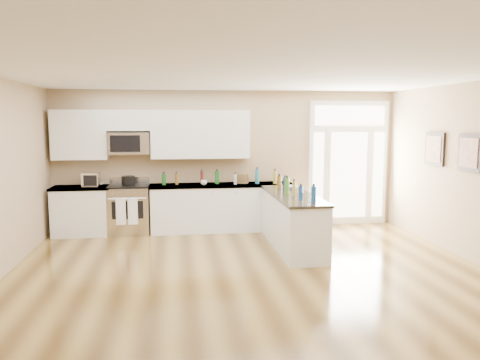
{
  "coord_description": "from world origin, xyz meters",
  "views": [
    {
      "loc": [
        -1.05,
        -5.5,
        2.19
      ],
      "look_at": [
        -0.03,
        2.0,
        1.23
      ],
      "focal_mm": 35.0,
      "sensor_mm": 36.0,
      "label": 1
    }
  ],
  "objects_px": {
    "stockpot": "(128,180)",
    "toaster_oven": "(91,180)",
    "peninsula_cabinet": "(292,223)",
    "kitchen_range": "(129,209)"
  },
  "relations": [
    {
      "from": "peninsula_cabinet",
      "to": "toaster_oven",
      "type": "height_order",
      "value": "toaster_oven"
    },
    {
      "from": "peninsula_cabinet",
      "to": "stockpot",
      "type": "relative_size",
      "value": 8.99
    },
    {
      "from": "kitchen_range",
      "to": "stockpot",
      "type": "height_order",
      "value": "stockpot"
    },
    {
      "from": "peninsula_cabinet",
      "to": "toaster_oven",
      "type": "bearing_deg",
      "value": 158.42
    },
    {
      "from": "kitchen_range",
      "to": "stockpot",
      "type": "relative_size",
      "value": 4.18
    },
    {
      "from": "kitchen_range",
      "to": "toaster_oven",
      "type": "height_order",
      "value": "toaster_oven"
    },
    {
      "from": "peninsula_cabinet",
      "to": "stockpot",
      "type": "xyz_separation_m",
      "value": [
        -2.9,
        1.4,
        0.61
      ]
    },
    {
      "from": "stockpot",
      "to": "toaster_oven",
      "type": "xyz_separation_m",
      "value": [
        -0.69,
        0.02,
        0.03
      ]
    },
    {
      "from": "peninsula_cabinet",
      "to": "stockpot",
      "type": "height_order",
      "value": "stockpot"
    },
    {
      "from": "peninsula_cabinet",
      "to": "toaster_oven",
      "type": "relative_size",
      "value": 7.37
    }
  ]
}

